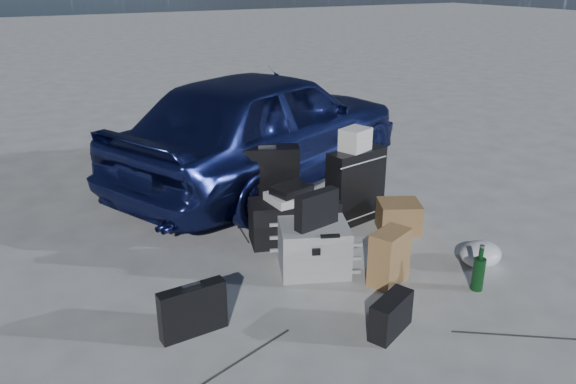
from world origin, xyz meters
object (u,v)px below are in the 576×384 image
object	(u,v)px
briefcase	(193,310)
cardboard_box	(399,216)
suitcase_left	(268,186)
car	(266,126)
pelican_case	(314,248)
duffel_bag	(294,221)
green_bottle	(479,269)
suitcase_right	(356,186)

from	to	relation	value
briefcase	cardboard_box	distance (m)	2.19
cardboard_box	suitcase_left	bearing A→B (deg)	143.60
car	pelican_case	world-z (taller)	car
pelican_case	briefcase	xyz separation A→B (m)	(-1.09, -0.34, -0.02)
pelican_case	cardboard_box	size ratio (longest dim) A/B	1.45
duffel_bag	green_bottle	size ratio (longest dim) A/B	2.18
car	briefcase	xyz separation A→B (m)	(-1.65, -2.26, -0.46)
pelican_case	suitcase_right	distance (m)	1.01
car	pelican_case	size ratio (longest dim) A/B	7.16
car	briefcase	distance (m)	2.84
suitcase_left	briefcase	bearing A→B (deg)	-108.71
car	suitcase_right	bearing A→B (deg)	165.50
car	suitcase_left	bearing A→B (deg)	129.44
car	cardboard_box	size ratio (longest dim) A/B	10.37
suitcase_left	cardboard_box	distance (m)	1.19
car	green_bottle	bearing A→B (deg)	162.02
suitcase_right	cardboard_box	size ratio (longest dim) A/B	1.92
suitcase_left	green_bottle	xyz separation A→B (m)	(0.80, -1.75, -0.19)
cardboard_box	duffel_bag	bearing A→B (deg)	163.81
briefcase	suitcase_right	world-z (taller)	suitcase_right
duffel_bag	cardboard_box	distance (m)	0.94
suitcase_left	duffel_bag	xyz separation A→B (m)	(0.03, -0.43, -0.18)
duffel_bag	suitcase_left	bearing A→B (deg)	111.28
briefcase	suitcase_left	size ratio (longest dim) A/B	0.60
briefcase	green_bottle	bearing A→B (deg)	-16.47
car	green_bottle	distance (m)	2.80
pelican_case	cardboard_box	distance (m)	1.05
pelican_case	suitcase_left	world-z (taller)	suitcase_left
suitcase_right	cardboard_box	distance (m)	0.47
briefcase	green_bottle	distance (m)	2.02
suitcase_left	duffel_bag	bearing A→B (deg)	-61.78
briefcase	cardboard_box	size ratio (longest dim) A/B	1.22
suitcase_left	duffel_bag	distance (m)	0.47
car	suitcase_right	world-z (taller)	car
briefcase	duffel_bag	world-z (taller)	duffel_bag
duffel_bag	green_bottle	xyz separation A→B (m)	(0.77, -1.32, -0.01)
duffel_bag	green_bottle	bearing A→B (deg)	-43.06
cardboard_box	green_bottle	world-z (taller)	green_bottle
suitcase_right	duffel_bag	bearing A→B (deg)	177.45
car	suitcase_left	world-z (taller)	car
suitcase_right	green_bottle	world-z (taller)	suitcase_right
suitcase_left	duffel_bag	world-z (taller)	suitcase_left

